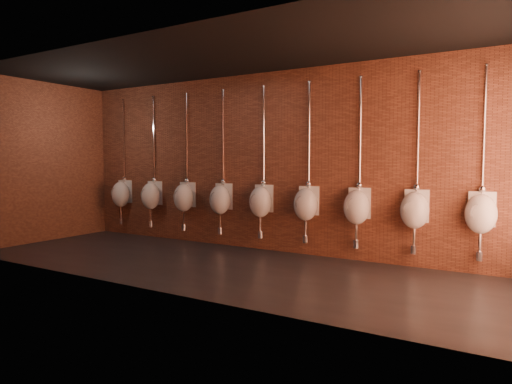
# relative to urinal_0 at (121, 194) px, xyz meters

# --- Properties ---
(ground) EXTENTS (8.50, 8.50, 0.00)m
(ground) POSITION_rel_urinal_0_xyz_m (3.53, -1.35, -0.90)
(ground) COLOR black
(ground) RESTS_ON ground
(room_shell) EXTENTS (8.54, 3.04, 3.22)m
(room_shell) POSITION_rel_urinal_0_xyz_m (3.53, -1.35, 1.11)
(room_shell) COLOR black
(room_shell) RESTS_ON ground
(urinal_0) EXTENTS (0.47, 0.43, 2.72)m
(urinal_0) POSITION_rel_urinal_0_xyz_m (0.00, 0.00, 0.00)
(urinal_0) COLOR white
(urinal_0) RESTS_ON ground
(urinal_1) EXTENTS (0.47, 0.43, 2.72)m
(urinal_1) POSITION_rel_urinal_0_xyz_m (0.89, 0.00, 0.00)
(urinal_1) COLOR white
(urinal_1) RESTS_ON ground
(urinal_2) EXTENTS (0.47, 0.43, 2.72)m
(urinal_2) POSITION_rel_urinal_0_xyz_m (1.78, 0.00, 0.00)
(urinal_2) COLOR white
(urinal_2) RESTS_ON ground
(urinal_3) EXTENTS (0.47, 0.43, 2.72)m
(urinal_3) POSITION_rel_urinal_0_xyz_m (2.66, 0.00, 0.00)
(urinal_3) COLOR white
(urinal_3) RESTS_ON ground
(urinal_4) EXTENTS (0.47, 0.43, 2.72)m
(urinal_4) POSITION_rel_urinal_0_xyz_m (3.55, 0.00, 0.00)
(urinal_4) COLOR white
(urinal_4) RESTS_ON ground
(urinal_5) EXTENTS (0.47, 0.43, 2.72)m
(urinal_5) POSITION_rel_urinal_0_xyz_m (4.44, 0.00, 0.00)
(urinal_5) COLOR white
(urinal_5) RESTS_ON ground
(urinal_6) EXTENTS (0.47, 0.43, 2.72)m
(urinal_6) POSITION_rel_urinal_0_xyz_m (5.33, 0.00, 0.00)
(urinal_6) COLOR white
(urinal_6) RESTS_ON ground
(urinal_7) EXTENTS (0.47, 0.43, 2.72)m
(urinal_7) POSITION_rel_urinal_0_xyz_m (6.22, 0.00, 0.00)
(urinal_7) COLOR white
(urinal_7) RESTS_ON ground
(urinal_8) EXTENTS (0.47, 0.43, 2.72)m
(urinal_8) POSITION_rel_urinal_0_xyz_m (7.10, 0.00, 0.00)
(urinal_8) COLOR white
(urinal_8) RESTS_ON ground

